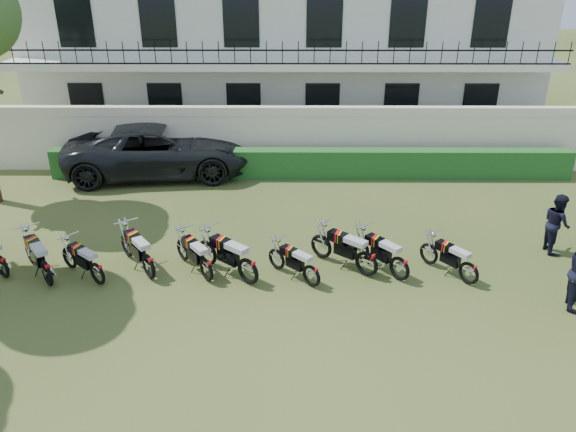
% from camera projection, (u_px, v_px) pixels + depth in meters
% --- Properties ---
extents(ground, '(100.00, 100.00, 0.00)m').
position_uv_depth(ground, '(278.00, 287.00, 13.20)').
color(ground, '#31431B').
rests_on(ground, ground).
extents(perimeter_wall, '(30.00, 0.35, 2.30)m').
position_uv_depth(perimeter_wall, '(282.00, 138.00, 19.95)').
color(perimeter_wall, silver).
rests_on(perimeter_wall, ground).
extents(hedge, '(18.00, 0.60, 1.00)m').
position_uv_depth(hedge, '(311.00, 163.00, 19.50)').
color(hedge, '#1B4B1C').
rests_on(hedge, ground).
extents(building, '(20.40, 9.60, 7.40)m').
position_uv_depth(building, '(284.00, 40.00, 24.27)').
color(building, silver).
rests_on(building, ground).
extents(motorcycle_0, '(1.50, 1.27, 1.02)m').
position_uv_depth(motorcycle_0, '(1.00, 261.00, 13.36)').
color(motorcycle_0, black).
rests_on(motorcycle_0, ground).
extents(motorcycle_1, '(1.33, 1.64, 1.10)m').
position_uv_depth(motorcycle_1, '(46.00, 267.00, 13.03)').
color(motorcycle_1, black).
rests_on(motorcycle_1, ground).
extents(motorcycle_2, '(1.42, 1.18, 0.96)m').
position_uv_depth(motorcycle_2, '(97.00, 269.00, 13.10)').
color(motorcycle_2, black).
rests_on(motorcycle_2, ground).
extents(motorcycle_3, '(1.26, 1.64, 1.08)m').
position_uv_depth(motorcycle_3, '(148.00, 261.00, 13.33)').
color(motorcycle_3, black).
rests_on(motorcycle_3, ground).
extents(motorcycle_4, '(1.15, 1.50, 0.99)m').
position_uv_depth(motorcycle_4, '(206.00, 264.00, 13.26)').
color(motorcycle_4, black).
rests_on(motorcycle_4, ground).
extents(motorcycle_5, '(1.65, 1.40, 1.13)m').
position_uv_depth(motorcycle_5, '(248.00, 265.00, 13.10)').
color(motorcycle_5, black).
rests_on(motorcycle_5, ground).
extents(motorcycle_6, '(1.28, 1.24, 0.93)m').
position_uv_depth(motorcycle_6, '(312.00, 271.00, 13.04)').
color(motorcycle_6, black).
rests_on(motorcycle_6, ground).
extents(motorcycle_7, '(1.60, 1.36, 1.09)m').
position_uv_depth(motorcycle_7, '(367.00, 258.00, 13.44)').
color(motorcycle_7, black).
rests_on(motorcycle_7, ground).
extents(motorcycle_8, '(1.28, 1.50, 1.03)m').
position_uv_depth(motorcycle_8, '(400.00, 263.00, 13.27)').
color(motorcycle_8, black).
rests_on(motorcycle_8, ground).
extents(motorcycle_9, '(1.13, 1.43, 0.95)m').
position_uv_depth(motorcycle_9, '(469.00, 268.00, 13.13)').
color(motorcycle_9, black).
rests_on(motorcycle_9, ground).
extents(suv, '(6.72, 3.71, 1.78)m').
position_uv_depth(suv, '(159.00, 150.00, 19.61)').
color(suv, black).
rests_on(suv, ground).
extents(officer_4, '(0.61, 0.78, 1.60)m').
position_uv_depth(officer_4, '(557.00, 223.00, 14.50)').
color(officer_4, black).
rests_on(officer_4, ground).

